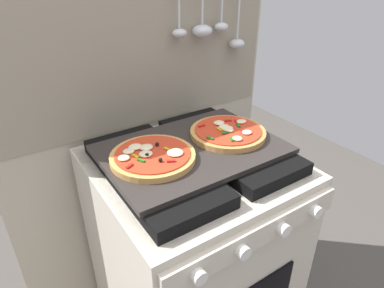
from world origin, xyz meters
name	(u,v)px	position (x,y,z in m)	size (l,w,h in m)	color
kitchen_backsplash	(147,140)	(0.00, 0.33, 0.79)	(1.10, 0.09, 1.55)	#B2A893
stove	(192,255)	(0.00, 0.00, 0.45)	(0.60, 0.64, 0.90)	beige
baking_tray	(192,149)	(0.00, 0.00, 0.91)	(0.54, 0.38, 0.02)	#2D2826
pizza_left	(153,156)	(-0.14, 0.00, 0.93)	(0.25, 0.25, 0.03)	tan
pizza_right	(229,132)	(0.14, 0.00, 0.93)	(0.25, 0.25, 0.03)	#C18947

